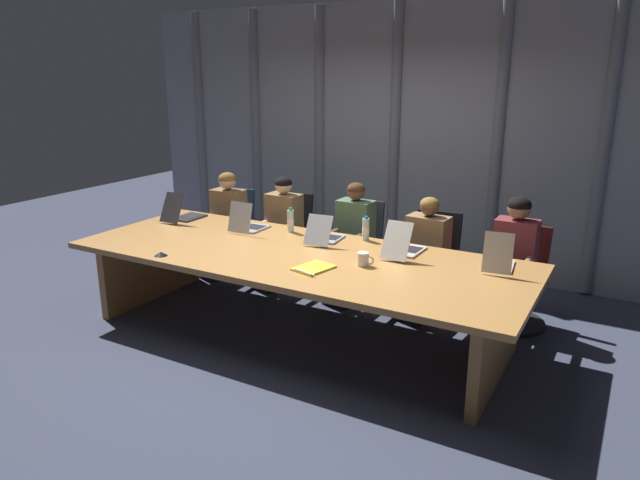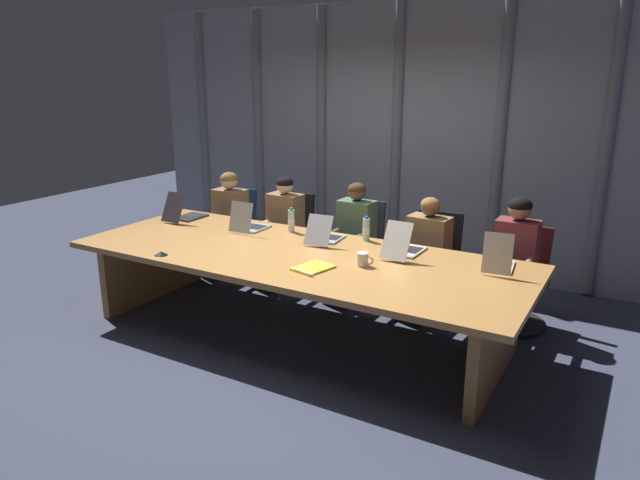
{
  "view_description": "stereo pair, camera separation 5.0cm",
  "coord_description": "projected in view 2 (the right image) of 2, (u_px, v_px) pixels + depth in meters",
  "views": [
    {
      "loc": [
        2.47,
        -4.0,
        2.23
      ],
      "look_at": [
        0.15,
        0.14,
        0.84
      ],
      "focal_mm": 32.82,
      "sensor_mm": 36.0,
      "label": 1
    },
    {
      "loc": [
        2.52,
        -3.97,
        2.23
      ],
      "look_at": [
        0.15,
        0.14,
        0.84
      ],
      "focal_mm": 32.82,
      "sensor_mm": 36.0,
      "label": 2
    }
  ],
  "objects": [
    {
      "name": "office_chair_right_end",
      "position": [
        516.0,
        289.0,
        5.24
      ],
      "size": [
        0.6,
        0.6,
        0.89
      ],
      "rotation": [
        0.0,
        0.0,
        -1.69
      ],
      "color": "#511E19",
      "rests_on": "ground_plane"
    },
    {
      "name": "office_chair_center",
      "position": [
        358.0,
        260.0,
        6.0
      ],
      "size": [
        0.6,
        0.6,
        0.93
      ],
      "rotation": [
        0.0,
        0.0,
        -1.47
      ],
      "color": "#2D2D38",
      "rests_on": "ground_plane"
    },
    {
      "name": "ground_plane",
      "position": [
        298.0,
        333.0,
        5.14
      ],
      "size": [
        13.94,
        13.94,
        0.0
      ],
      "primitive_type": "plane",
      "color": "#383D51"
    },
    {
      "name": "coffee_mug_near",
      "position": [
        363.0,
        259.0,
        4.59
      ],
      "size": [
        0.14,
        0.09,
        0.11
      ],
      "color": "white",
      "rests_on": "conference_table"
    },
    {
      "name": "conference_table",
      "position": [
        297.0,
        269.0,
        4.97
      ],
      "size": [
        3.9,
        1.48,
        0.74
      ],
      "color": "#B77F42",
      "rests_on": "ground_plane"
    },
    {
      "name": "curtain_backdrop",
      "position": [
        404.0,
        138.0,
        6.62
      ],
      "size": [
        6.97,
        0.17,
        2.96
      ],
      "color": "gray",
      "rests_on": "ground_plane"
    },
    {
      "name": "person_left_end",
      "position": [
        226.0,
        217.0,
        6.54
      ],
      "size": [
        0.39,
        0.55,
        1.13
      ],
      "rotation": [
        0.0,
        0.0,
        -1.55
      ],
      "color": "olive",
      "rests_on": "ground_plane"
    },
    {
      "name": "water_bottle_primary",
      "position": [
        291.0,
        221.0,
        5.55
      ],
      "size": [
        0.06,
        0.06,
        0.23
      ],
      "color": "silver",
      "rests_on": "conference_table"
    },
    {
      "name": "person_center",
      "position": [
        352.0,
        236.0,
        5.78
      ],
      "size": [
        0.38,
        0.55,
        1.16
      ],
      "rotation": [
        0.0,
        0.0,
        -1.61
      ],
      "color": "#4C6B4C",
      "rests_on": "ground_plane"
    },
    {
      "name": "person_right_mid",
      "position": [
        424.0,
        250.0,
        5.42
      ],
      "size": [
        0.43,
        0.57,
        1.1
      ],
      "rotation": [
        0.0,
        0.0,
        -1.66
      ],
      "color": "olive",
      "rests_on": "ground_plane"
    },
    {
      "name": "office_chair_right_mid",
      "position": [
        433.0,
        274.0,
        5.62
      ],
      "size": [
        0.6,
        0.6,
        0.91
      ],
      "rotation": [
        0.0,
        0.0,
        -1.5
      ],
      "color": "black",
      "rests_on": "ground_plane"
    },
    {
      "name": "person_right_end",
      "position": [
        513.0,
        257.0,
        5.03
      ],
      "size": [
        0.37,
        0.55,
        1.18
      ],
      "rotation": [
        0.0,
        0.0,
        -1.58
      ],
      "color": "brown",
      "rests_on": "ground_plane"
    },
    {
      "name": "laptop_center",
      "position": [
        325.0,
        236.0,
        5.25
      ],
      "size": [
        0.27,
        0.45,
        0.27
      ],
      "rotation": [
        0.0,
        0.0,
        1.66
      ],
      "color": "#A8ADB7",
      "rests_on": "conference_table"
    },
    {
      "name": "laptop_left_end",
      "position": [
        185.0,
        214.0,
        6.02
      ],
      "size": [
        0.24,
        0.47,
        0.3
      ],
      "rotation": [
        0.0,
        0.0,
        1.56
      ],
      "color": "#2D2D33",
      "rests_on": "conference_table"
    },
    {
      "name": "water_bottle_secondary",
      "position": [
        366.0,
        229.0,
        5.27
      ],
      "size": [
        0.06,
        0.06,
        0.23
      ],
      "color": "silver",
      "rests_on": "conference_table"
    },
    {
      "name": "spiral_notepad",
      "position": [
        313.0,
        268.0,
        4.53
      ],
      "size": [
        0.29,
        0.35,
        0.03
      ],
      "rotation": [
        0.0,
        0.0,
        -0.24
      ],
      "color": "yellow",
      "rests_on": "conference_table"
    },
    {
      "name": "office_chair_left_mid",
      "position": [
        289.0,
        248.0,
        6.4
      ],
      "size": [
        0.6,
        0.6,
        0.93
      ],
      "rotation": [
        0.0,
        0.0,
        -1.46
      ],
      "color": "black",
      "rests_on": "ground_plane"
    },
    {
      "name": "laptop_right_mid",
      "position": [
        404.0,
        248.0,
        4.87
      ],
      "size": [
        0.23,
        0.51,
        0.31
      ],
      "rotation": [
        0.0,
        0.0,
        1.55
      ],
      "color": "beige",
      "rests_on": "conference_table"
    },
    {
      "name": "office_chair_left_end",
      "position": [
        232.0,
        239.0,
        6.78
      ],
      "size": [
        0.6,
        0.6,
        0.9
      ],
      "rotation": [
        0.0,
        0.0,
        -1.55
      ],
      "color": "navy",
      "rests_on": "ground_plane"
    },
    {
      "name": "laptop_left_mid",
      "position": [
        249.0,
        224.0,
        5.61
      ],
      "size": [
        0.24,
        0.38,
        0.3
      ],
      "rotation": [
        0.0,
        0.0,
        1.58
      ],
      "color": "#A8ADB7",
      "rests_on": "conference_table"
    },
    {
      "name": "conference_mic_left_side",
      "position": [
        161.0,
        253.0,
        4.86
      ],
      "size": [
        0.11,
        0.11,
        0.03
      ],
      "primitive_type": "cone",
      "color": "black",
      "rests_on": "conference_table"
    },
    {
      "name": "laptop_right_end",
      "position": [
        499.0,
        262.0,
        4.5
      ],
      "size": [
        0.26,
        0.42,
        0.32
      ],
      "rotation": [
        0.0,
        0.0,
        1.69
      ],
      "color": "beige",
      "rests_on": "conference_table"
    },
    {
      "name": "person_left_mid",
      "position": [
        281.0,
        225.0,
        6.19
      ],
      "size": [
        0.39,
        0.56,
        1.15
      ],
      "rotation": [
        0.0,
        0.0,
        -1.62
      ],
      "color": "olive",
      "rests_on": "ground_plane"
    }
  ]
}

